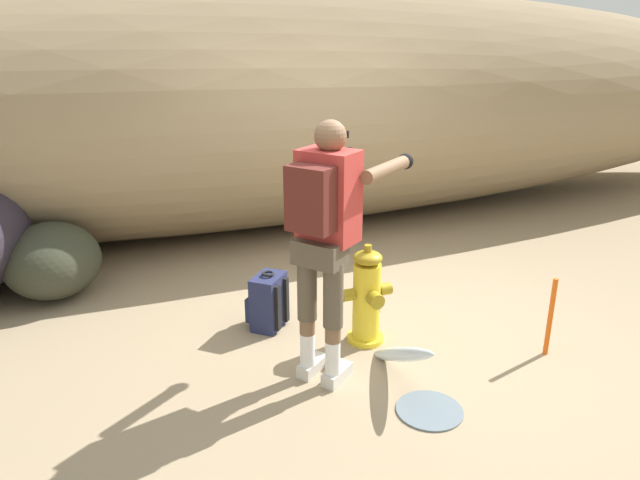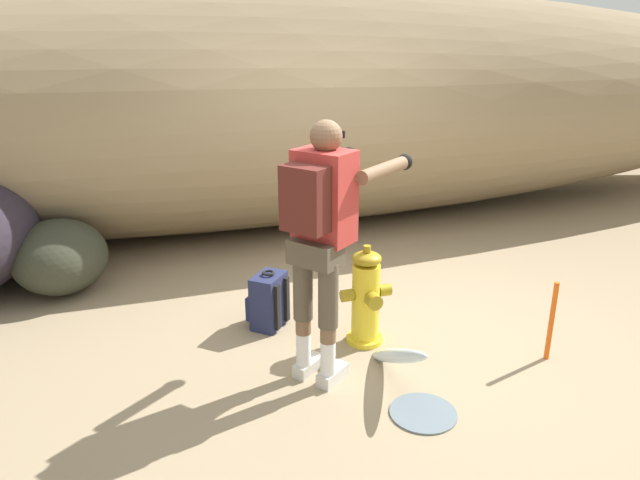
% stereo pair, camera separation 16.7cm
% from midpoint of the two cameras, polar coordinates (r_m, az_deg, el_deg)
% --- Properties ---
extents(ground_plane, '(56.00, 56.00, 0.04)m').
position_cam_midpoint_polar(ground_plane, '(4.70, 4.71, -9.16)').
color(ground_plane, '#998466').
extents(dirt_embankment, '(16.95, 3.20, 2.75)m').
position_cam_midpoint_polar(dirt_embankment, '(7.15, -6.02, 12.60)').
color(dirt_embankment, '#897556').
rests_on(dirt_embankment, ground_plane).
extents(fire_hydrant, '(0.39, 0.33, 0.78)m').
position_cam_midpoint_polar(fire_hydrant, '(4.40, 3.49, -5.65)').
color(fire_hydrant, yellow).
rests_on(fire_hydrant, ground_plane).
extents(hydrant_water_jet, '(0.42, 1.04, 0.53)m').
position_cam_midpoint_polar(hydrant_water_jet, '(4.01, 7.12, -11.92)').
color(hydrant_water_jet, silver).
rests_on(hydrant_water_jet, ground_plane).
extents(utility_worker, '(1.01, 0.90, 1.74)m').
position_cam_midpoint_polar(utility_worker, '(3.68, -0.59, 1.77)').
color(utility_worker, beige).
rests_on(utility_worker, ground_plane).
extents(spare_backpack, '(0.36, 0.36, 0.47)m').
position_cam_midpoint_polar(spare_backpack, '(4.69, -6.10, -6.02)').
color(spare_backpack, '#23284C').
rests_on(spare_backpack, ground_plane).
extents(boulder_mid, '(0.88, 0.97, 0.66)m').
position_cam_midpoint_polar(boulder_mid, '(5.72, -25.41, -1.80)').
color(boulder_mid, '#323527').
rests_on(boulder_mid, ground_plane).
extents(pine_tree_left, '(2.60, 2.60, 4.96)m').
position_cam_midpoint_polar(pine_tree_left, '(11.60, -21.90, 20.74)').
color(pine_tree_left, '#47331E').
rests_on(pine_tree_left, ground_plane).
extents(survey_stake, '(0.04, 0.04, 0.60)m').
position_cam_midpoint_polar(survey_stake, '(4.53, 20.53, -7.05)').
color(survey_stake, '#E55914').
rests_on(survey_stake, ground_plane).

